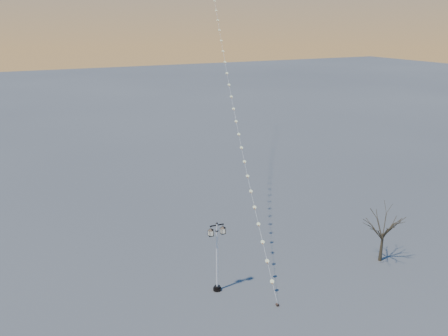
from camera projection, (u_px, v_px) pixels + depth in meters
ground at (272, 288)px, 28.19m from camera, size 300.00×300.00×0.00m
street_lamp at (217, 254)px, 27.15m from camera, size 1.20×0.52×4.72m
bare_tree at (384, 226)px, 30.61m from camera, size 2.34×2.34×3.88m
kite_train at (228, 57)px, 41.81m from camera, size 13.44×40.09×26.35m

